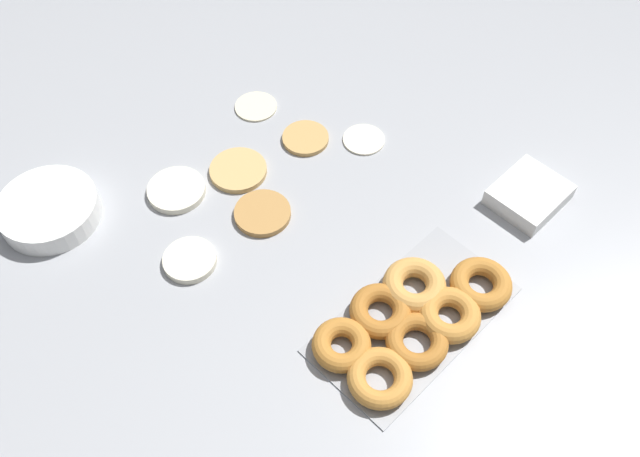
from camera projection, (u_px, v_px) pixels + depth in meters
ground_plane at (281, 207)px, 1.35m from camera, size 3.00×3.00×0.00m
pancake_0 at (263, 213)px, 1.33m from camera, size 0.11×0.11×0.01m
pancake_1 at (256, 106)px, 1.51m from camera, size 0.09×0.09×0.01m
pancake_2 at (190, 260)px, 1.26m from camera, size 0.10×0.10×0.01m
pancake_3 at (239, 169)px, 1.40m from camera, size 0.12×0.12×0.01m
pancake_4 at (305, 138)px, 1.45m from camera, size 0.10×0.10×0.01m
pancake_5 at (364, 139)px, 1.45m from camera, size 0.09×0.09×0.01m
pancake_6 at (176, 190)px, 1.36m from camera, size 0.12×0.12×0.01m
donut_tray at (413, 319)px, 1.17m from camera, size 0.38×0.20×0.04m
batter_bowl at (49, 210)px, 1.31m from camera, size 0.19×0.19×0.05m
container_stack at (529, 195)px, 1.34m from camera, size 0.14×0.12×0.04m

